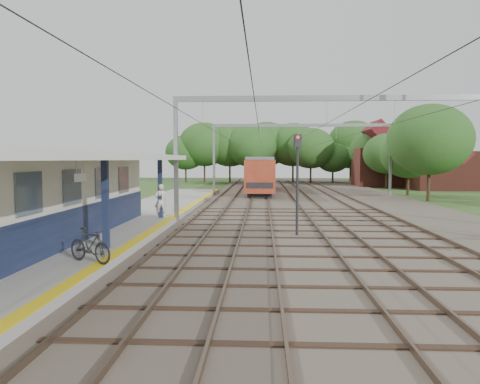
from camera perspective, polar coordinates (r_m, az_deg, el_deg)
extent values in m
plane|color=#2D4C1E|center=(11.13, 3.92, -14.74)|extent=(160.00, 160.00, 0.00)
cube|color=#473D33|center=(40.90, 8.72, -0.99)|extent=(18.00, 90.00, 0.10)
cube|color=gray|center=(25.82, -13.63, -3.68)|extent=(5.00, 52.00, 0.35)
cube|color=yellow|center=(25.25, -8.72, -3.37)|extent=(0.45, 52.00, 0.01)
cube|color=beige|center=(19.62, -23.46, -0.78)|extent=(3.20, 18.00, 3.40)
cube|color=#121A38|center=(19.07, -18.99, -3.82)|extent=(0.06, 18.00, 1.40)
cube|color=slate|center=(18.93, -19.07, 0.68)|extent=(0.05, 16.00, 1.30)
cube|color=#121A38|center=(17.56, -16.09, -1.46)|extent=(0.22, 0.22, 3.20)
cube|color=#121A38|center=(26.21, -9.71, 0.39)|extent=(0.22, 0.22, 3.20)
cube|color=silver|center=(18.19, -21.88, 4.02)|extent=(6.40, 20.00, 0.24)
cube|color=white|center=(15.65, -18.87, 1.69)|extent=(0.06, 0.85, 0.26)
cube|color=brown|center=(40.87, -2.81, -0.77)|extent=(0.07, 88.00, 0.15)
cube|color=brown|center=(40.76, -0.81, -0.78)|extent=(0.07, 88.00, 0.15)
cube|color=brown|center=(40.69, 1.39, -0.79)|extent=(0.07, 88.00, 0.15)
cube|color=brown|center=(40.68, 3.42, -0.80)|extent=(0.07, 88.00, 0.15)
cube|color=brown|center=(40.77, 6.60, -0.81)|extent=(0.07, 88.00, 0.15)
cube|color=brown|center=(40.89, 8.61, -0.81)|extent=(0.07, 88.00, 0.15)
cube|color=brown|center=(41.16, 11.61, -0.82)|extent=(0.07, 88.00, 0.15)
cube|color=brown|center=(41.41, 13.57, -0.82)|extent=(0.07, 88.00, 0.15)
cube|color=gray|center=(25.98, -7.81, 3.80)|extent=(0.22, 0.22, 7.00)
cube|color=gray|center=(26.01, 11.22, 11.16)|extent=(17.00, 0.20, 0.30)
cube|color=gray|center=(45.78, -3.19, 3.90)|extent=(0.22, 0.22, 7.00)
cube|color=gray|center=(47.14, 17.87, 3.72)|extent=(0.22, 0.22, 7.00)
cube|color=gray|center=(45.80, 7.53, 8.07)|extent=(17.00, 0.20, 0.30)
cylinder|color=black|center=(40.71, -1.83, 6.71)|extent=(0.02, 88.00, 0.02)
cylinder|color=black|center=(40.58, 2.43, 6.72)|extent=(0.02, 88.00, 0.02)
cylinder|color=black|center=(40.72, 7.68, 6.68)|extent=(0.02, 88.00, 0.02)
cylinder|color=black|center=(41.18, 12.71, 6.59)|extent=(0.02, 88.00, 0.02)
cylinder|color=#382619|center=(72.23, -4.98, 2.30)|extent=(0.28, 0.28, 2.88)
ellipsoid|color=#194318|center=(72.21, -5.00, 5.09)|extent=(6.72, 6.72, 5.76)
cylinder|color=#382619|center=(73.67, -0.13, 2.20)|extent=(0.28, 0.28, 2.52)
ellipsoid|color=#194318|center=(73.63, -0.13, 4.60)|extent=(5.88, 5.88, 5.04)
cylinder|color=#382619|center=(70.60, 4.61, 2.40)|extent=(0.28, 0.28, 3.24)
ellipsoid|color=#194318|center=(70.60, 4.63, 5.62)|extent=(7.56, 7.56, 6.48)
cylinder|color=#382619|center=(73.03, 9.28, 2.21)|extent=(0.28, 0.28, 2.70)
ellipsoid|color=#194318|center=(73.01, 9.31, 4.80)|extent=(6.30, 6.30, 5.40)
cylinder|color=#382619|center=(50.77, 19.66, 1.16)|extent=(0.28, 0.28, 2.52)
ellipsoid|color=#194318|center=(50.72, 19.75, 4.63)|extent=(5.88, 5.88, 5.04)
cylinder|color=#382619|center=(66.34, 16.08, 2.00)|extent=(0.28, 0.28, 2.88)
ellipsoid|color=#194318|center=(66.32, 16.14, 5.04)|extent=(6.72, 6.72, 5.76)
cube|color=brown|center=(60.40, 23.40, 2.42)|extent=(7.00, 6.00, 4.50)
cube|color=maroon|center=(60.41, 23.48, 5.41)|extent=(4.99, 6.12, 4.99)
cube|color=brown|center=(64.61, 17.37, 2.87)|extent=(8.00, 6.00, 5.00)
cube|color=maroon|center=(64.64, 17.43, 5.88)|extent=(5.52, 6.12, 5.52)
imported|color=beige|center=(26.25, -9.65, -1.05)|extent=(0.79, 0.65, 1.88)
imported|color=black|center=(15.38, -17.82, -6.22)|extent=(1.84, 1.34, 1.09)
cube|color=black|center=(49.64, 2.48, 0.24)|extent=(2.22, 15.81, 0.44)
cube|color=maroon|center=(49.56, 2.49, 2.23)|extent=(2.77, 17.19, 2.99)
cube|color=black|center=(49.55, 2.49, 2.58)|extent=(2.81, 15.81, 0.86)
cube|color=slate|center=(49.54, 2.49, 4.10)|extent=(2.55, 17.19, 0.28)
cube|color=black|center=(67.41, 2.57, 1.23)|extent=(2.22, 15.81, 0.44)
cube|color=maroon|center=(67.34, 2.57, 2.70)|extent=(2.77, 17.19, 2.99)
cube|color=black|center=(67.34, 2.57, 2.95)|extent=(2.81, 15.81, 0.86)
cube|color=slate|center=(67.33, 2.58, 4.07)|extent=(2.55, 17.19, 0.28)
cylinder|color=black|center=(21.49, 6.99, 0.19)|extent=(0.15, 0.15, 4.31)
cube|color=black|center=(21.46, 7.04, 6.22)|extent=(0.37, 0.29, 0.59)
sphere|color=red|center=(21.37, 7.07, 6.63)|extent=(0.15, 0.15, 0.15)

